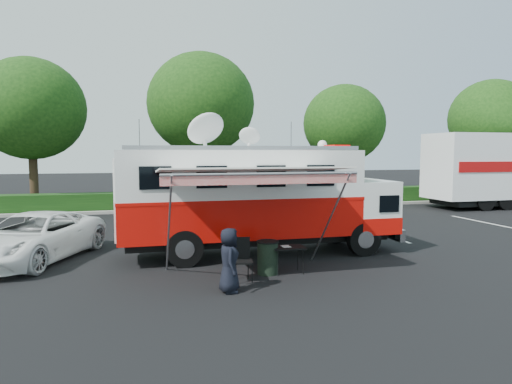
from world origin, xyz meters
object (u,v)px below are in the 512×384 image
command_truck (258,198)px  trash_bin (268,257)px  white_suv (34,261)px  folding_table (288,248)px

command_truck → trash_bin: command_truck is taller
white_suv → trash_bin: 6.96m
command_truck → trash_bin: size_ratio=9.88×
command_truck → white_suv: (-6.56, 0.80, -1.77)m
command_truck → trash_bin: 2.69m
folding_table → trash_bin: size_ratio=0.99×
white_suv → folding_table: (6.75, -3.18, 0.66)m
white_suv → folding_table: 7.49m
folding_table → white_suv: bearing=154.8°
command_truck → folding_table: command_truck is taller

